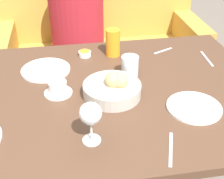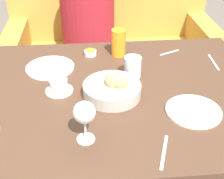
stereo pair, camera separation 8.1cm
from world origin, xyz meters
The scene contains 14 objects.
dining_table centered at (0.00, 0.00, 0.65)m, with size 1.53×0.99×0.73m.
couch centered at (0.18, 1.14, 0.31)m, with size 1.53×0.70×0.87m.
seated_person centered at (0.01, 0.98, 0.48)m, with size 0.37×0.48×1.15m.
bread_basket centered at (0.09, -0.04, 0.77)m, with size 0.24×0.24×0.11m.
plate_near_right centered at (0.39, -0.18, 0.74)m, with size 0.22×0.22×0.01m.
plate_far_center centered at (-0.19, 0.22, 0.74)m, with size 0.23×0.23×0.01m.
juice_glass centered at (0.15, 0.33, 0.80)m, with size 0.07×0.07×0.14m.
water_tumbler centered at (0.20, 0.11, 0.78)m, with size 0.08×0.08×0.10m.
wine_glass centered at (-0.03, -0.30, 0.84)m, with size 0.08×0.08×0.16m.
coffee_cup centered at (-0.13, 0.01, 0.76)m, with size 0.12×0.12×0.06m.
jam_bowl_honey centered at (0.01, 0.34, 0.74)m, with size 0.06×0.06×0.03m.
fork_silver centered at (0.62, 0.21, 0.73)m, with size 0.02×0.16×0.00m.
knife_silver centered at (0.23, -0.39, 0.73)m, with size 0.07×0.16×0.00m.
spoon_coffee centered at (0.43, 0.33, 0.73)m, with size 0.12×0.06×0.00m.
Camera 1 is at (-0.09, -1.10, 1.46)m, focal length 50.00 mm.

